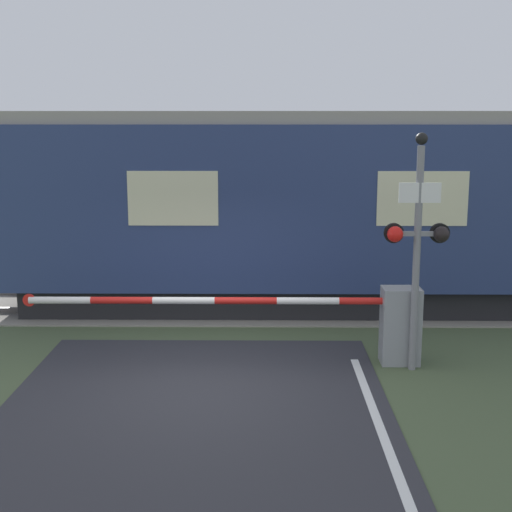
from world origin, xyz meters
name	(u,v)px	position (x,y,z in m)	size (l,w,h in m)	color
ground_plane	(201,383)	(0.00, 0.00, 0.00)	(80.00, 80.00, 0.00)	#475638
track_bed	(220,304)	(0.00, 4.46, 0.02)	(36.00, 3.20, 0.13)	gray
train	(406,209)	(3.80, 4.46, 2.03)	(16.54, 2.90, 3.96)	black
crossing_barrier	(367,321)	(2.54, 0.92, 0.69)	(6.26, 0.44, 1.22)	gray
signal_post	(418,238)	(3.22, 0.62, 2.06)	(0.99, 0.26, 3.62)	gray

